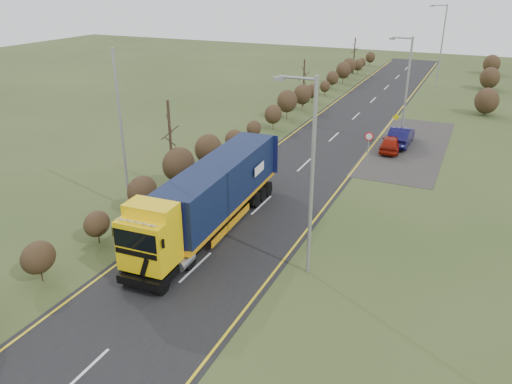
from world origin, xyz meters
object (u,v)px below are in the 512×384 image
Objects in this scene: car_blue_sedan at (401,136)px; speed_sign at (369,141)px; lorry at (211,194)px; streetlight_near at (310,171)px; car_red_hatchback at (391,144)px.

car_blue_sedan is 1.96× the size of speed_sign.
lorry is 7.15m from streetlight_near.
car_blue_sedan is 22.68m from streetlight_near.
car_red_hatchback is 3.83m from speed_sign.
lorry is at bearing 163.21° from streetlight_near.
lorry is 21.56m from car_blue_sedan.
car_red_hatchback is 2.12m from car_blue_sedan.
streetlight_near is 3.88× the size of speed_sign.
streetlight_near reaches higher than car_blue_sedan.
speed_sign is (5.39, 14.79, -0.50)m from lorry.
lorry is 3.63× the size of car_red_hatchback.
speed_sign reaches higher than car_blue_sedan.
speed_sign is (-1.13, -3.50, 1.05)m from car_red_hatchback.
car_blue_sedan reaches higher than car_red_hatchback.
streetlight_near is (6.21, -1.87, 3.00)m from lorry.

